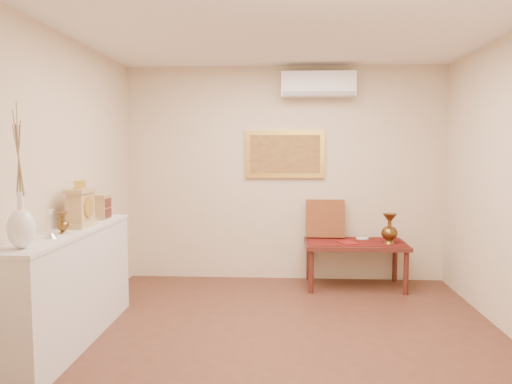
# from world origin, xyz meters

# --- Properties ---
(floor) EXTENTS (4.50, 4.50, 0.00)m
(floor) POSITION_xyz_m (0.00, 0.00, 0.00)
(floor) COLOR brown
(floor) RESTS_ON ground
(ceiling) EXTENTS (4.50, 4.50, 0.00)m
(ceiling) POSITION_xyz_m (0.00, 0.00, 2.70)
(ceiling) COLOR white
(ceiling) RESTS_ON ground
(wall_back) EXTENTS (4.00, 0.02, 2.70)m
(wall_back) POSITION_xyz_m (0.00, 2.25, 1.35)
(wall_back) COLOR beige
(wall_back) RESTS_ON ground
(wall_front) EXTENTS (4.00, 0.02, 2.70)m
(wall_front) POSITION_xyz_m (0.00, -2.25, 1.35)
(wall_front) COLOR beige
(wall_front) RESTS_ON ground
(wall_left) EXTENTS (0.02, 4.50, 2.70)m
(wall_left) POSITION_xyz_m (-2.00, 0.00, 1.35)
(wall_left) COLOR beige
(wall_left) RESTS_ON ground
(white_vase) EXTENTS (0.19, 0.19, 1.00)m
(white_vase) POSITION_xyz_m (-1.81, -0.79, 1.48)
(white_vase) COLOR white
(white_vase) RESTS_ON display_ledge
(candlestick) EXTENTS (0.11, 0.11, 0.22)m
(candlestick) POSITION_xyz_m (-1.80, -0.39, 1.09)
(candlestick) COLOR silver
(candlestick) RESTS_ON display_ledge
(brass_urn_small) EXTENTS (0.10, 0.10, 0.23)m
(brass_urn_small) POSITION_xyz_m (-1.81, -0.16, 1.09)
(brass_urn_small) COLOR brown
(brass_urn_small) RESTS_ON display_ledge
(table_cloth) EXTENTS (1.14, 0.59, 0.01)m
(table_cloth) POSITION_xyz_m (0.85, 1.88, 0.55)
(table_cloth) COLOR #5F130F
(table_cloth) RESTS_ON low_table
(brass_urn_tall) EXTENTS (0.19, 0.19, 0.43)m
(brass_urn_tall) POSITION_xyz_m (1.23, 1.78, 0.77)
(brass_urn_tall) COLOR brown
(brass_urn_tall) RESTS_ON table_cloth
(plate) EXTENTS (0.16, 0.16, 0.01)m
(plate) POSITION_xyz_m (0.96, 2.07, 0.56)
(plate) COLOR white
(plate) RESTS_ON table_cloth
(menu) EXTENTS (0.26, 0.30, 0.01)m
(menu) POSITION_xyz_m (0.75, 1.77, 0.56)
(menu) COLOR maroon
(menu) RESTS_ON table_cloth
(cushion) EXTENTS (0.47, 0.20, 0.48)m
(cushion) POSITION_xyz_m (0.51, 2.13, 0.79)
(cushion) COLOR #5B1712
(cushion) RESTS_ON table_cloth
(display_ledge) EXTENTS (0.37, 2.02, 0.98)m
(display_ledge) POSITION_xyz_m (-1.82, 0.00, 0.49)
(display_ledge) COLOR silver
(display_ledge) RESTS_ON floor
(mantel_clock) EXTENTS (0.17, 0.36, 0.41)m
(mantel_clock) POSITION_xyz_m (-1.80, 0.20, 1.15)
(mantel_clock) COLOR tan
(mantel_clock) RESTS_ON display_ledge
(wooden_chest) EXTENTS (0.16, 0.21, 0.24)m
(wooden_chest) POSITION_xyz_m (-1.80, 0.67, 1.10)
(wooden_chest) COLOR tan
(wooden_chest) RESTS_ON display_ledge
(low_table) EXTENTS (1.20, 0.70, 0.55)m
(low_table) POSITION_xyz_m (0.85, 1.88, 0.48)
(low_table) COLOR #521F18
(low_table) RESTS_ON floor
(painting) EXTENTS (1.00, 0.06, 0.60)m
(painting) POSITION_xyz_m (0.00, 2.22, 1.60)
(painting) COLOR gold
(painting) RESTS_ON wall_back
(ac_unit) EXTENTS (0.90, 0.25, 0.30)m
(ac_unit) POSITION_xyz_m (0.40, 2.12, 2.45)
(ac_unit) COLOR white
(ac_unit) RESTS_ON wall_back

